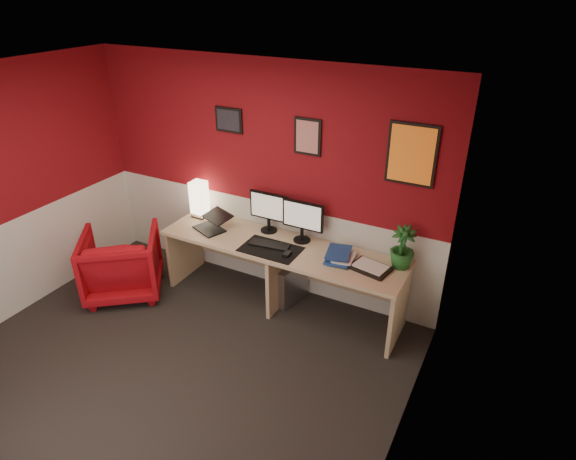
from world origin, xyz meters
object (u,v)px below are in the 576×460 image
object	(u,v)px
potted_plant	(402,247)
zen_tray	(371,268)
monitor_right	(302,216)
desk	(281,276)
pc_tower	(290,282)
laptop	(209,221)
monitor_left	(268,206)
armchair	(122,263)
shoji_lamp	(199,200)

from	to	relation	value
potted_plant	zen_tray	bearing A→B (deg)	-141.95
monitor_right	potted_plant	world-z (taller)	monitor_right
desk	monitor_right	size ratio (longest dim) A/B	4.48
desk	pc_tower	distance (m)	0.19
laptop	zen_tray	size ratio (longest dim) A/B	0.94
monitor_left	armchair	distance (m)	1.75
zen_tray	armchair	bearing A→B (deg)	-167.45
desk	monitor_left	bearing A→B (deg)	139.59
zen_tray	potted_plant	distance (m)	0.35
monitor_left	pc_tower	size ratio (longest dim) A/B	1.29
monitor_right	monitor_left	bearing A→B (deg)	175.48
shoji_lamp	potted_plant	world-z (taller)	potted_plant
potted_plant	desk	bearing A→B (deg)	-171.62
laptop	armchair	size ratio (longest dim) A/B	0.41
zen_tray	monitor_right	bearing A→B (deg)	166.19
desk	monitor_right	distance (m)	0.70
potted_plant	armchair	world-z (taller)	potted_plant
monitor_right	shoji_lamp	bearing A→B (deg)	-179.42
monitor_right	potted_plant	bearing A→B (deg)	-1.05
laptop	zen_tray	bearing A→B (deg)	23.55
monitor_left	zen_tray	distance (m)	1.28
monitor_right	armchair	world-z (taller)	monitor_right
shoji_lamp	potted_plant	xyz separation A→B (m)	(2.33, -0.01, 0.01)
potted_plant	laptop	bearing A→B (deg)	-173.63
potted_plant	pc_tower	size ratio (longest dim) A/B	0.92
laptop	armchair	bearing A→B (deg)	-124.63
armchair	laptop	bearing A→B (deg)	176.04
laptop	potted_plant	distance (m)	2.05
laptop	potted_plant	bearing A→B (deg)	28.44
monitor_left	monitor_right	bearing A→B (deg)	-4.52
pc_tower	armchair	xyz separation A→B (m)	(-1.71, -0.71, 0.14)
desk	laptop	bearing A→B (deg)	-176.48
monitor_left	zen_tray	size ratio (longest dim) A/B	1.66
monitor_left	monitor_right	xyz separation A→B (m)	(0.41, -0.03, 0.00)
monitor_right	potted_plant	distance (m)	1.05
shoji_lamp	laptop	world-z (taller)	shoji_lamp
laptop	monitor_right	world-z (taller)	monitor_right
monitor_right	laptop	bearing A→B (deg)	-166.06
desk	potted_plant	distance (m)	1.33
laptop	armchair	world-z (taller)	laptop
desk	monitor_left	distance (m)	0.74
monitor_left	potted_plant	distance (m)	1.46
monitor_right	zen_tray	size ratio (longest dim) A/B	1.66
zen_tray	armchair	size ratio (longest dim) A/B	0.43
desk	armchair	bearing A→B (deg)	-160.52
shoji_lamp	pc_tower	world-z (taller)	shoji_lamp
potted_plant	pc_tower	distance (m)	1.35
laptop	monitor_left	xyz separation A→B (m)	(0.58, 0.28, 0.18)
desk	armchair	world-z (taller)	armchair
zen_tray	armchair	world-z (taller)	zen_tray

